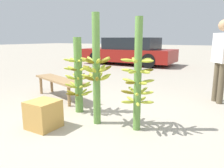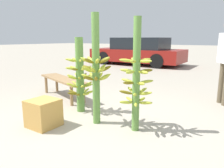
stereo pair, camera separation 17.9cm
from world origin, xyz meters
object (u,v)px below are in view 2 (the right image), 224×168
(parked_car, at_px, (138,52))
(produce_crate, at_px, (43,113))
(banana_stalk_right, at_px, (136,78))
(banana_stalk_center, at_px, (96,70))
(banana_stalk_left, at_px, (80,76))
(market_bench, at_px, (63,81))

(parked_car, height_order, produce_crate, parked_car)
(produce_crate, bearing_deg, banana_stalk_right, 28.34)
(banana_stalk_center, height_order, produce_crate, banana_stalk_center)
(banana_stalk_center, relative_size, produce_crate, 4.04)
(parked_car, xyz_separation_m, produce_crate, (2.42, -7.57, -0.42))
(banana_stalk_left, relative_size, banana_stalk_right, 0.83)
(market_bench, distance_m, produce_crate, 1.58)
(banana_stalk_center, xyz_separation_m, parked_car, (-2.97, 7.04, -0.19))
(parked_car, distance_m, produce_crate, 7.95)
(banana_stalk_left, distance_m, banana_stalk_right, 1.19)
(banana_stalk_right, bearing_deg, banana_stalk_center, -171.28)
(banana_stalk_center, height_order, banana_stalk_right, banana_stalk_center)
(banana_stalk_left, xyz_separation_m, banana_stalk_right, (1.17, -0.18, 0.11))
(banana_stalk_right, distance_m, produce_crate, 1.42)
(banana_stalk_right, height_order, parked_car, banana_stalk_right)
(banana_stalk_center, bearing_deg, market_bench, 153.59)
(market_bench, bearing_deg, banana_stalk_center, -8.22)
(banana_stalk_right, relative_size, produce_crate, 3.85)
(banana_stalk_left, height_order, parked_car, parked_car)
(produce_crate, bearing_deg, banana_stalk_left, 90.86)
(banana_stalk_right, distance_m, parked_car, 7.81)
(parked_car, bearing_deg, market_bench, -167.96)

